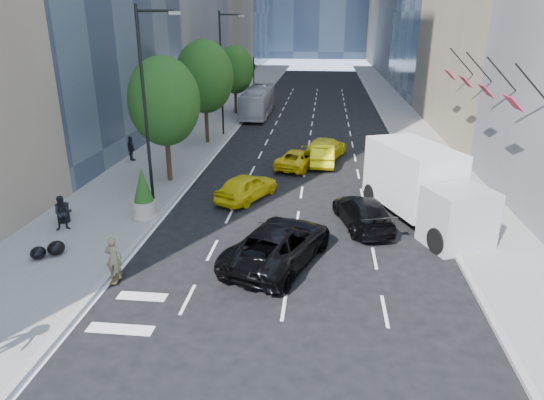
# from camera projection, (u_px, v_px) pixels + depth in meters

# --- Properties ---
(ground) EXTENTS (160.00, 160.00, 0.00)m
(ground) POSITION_uv_depth(u_px,v_px,m) (269.00, 253.00, 20.96)
(ground) COLOR black
(ground) RESTS_ON ground
(sidewalk_left) EXTENTS (6.00, 120.00, 0.15)m
(sidewalk_left) POSITION_uv_depth(u_px,v_px,m) (215.00, 117.00, 49.79)
(sidewalk_left) COLOR slate
(sidewalk_left) RESTS_ON ground
(sidewalk_right) EXTENTS (4.00, 120.00, 0.15)m
(sidewalk_right) POSITION_uv_depth(u_px,v_px,m) (404.00, 121.00, 47.87)
(sidewalk_right) COLOR slate
(sidewalk_right) RESTS_ON ground
(lamp_near) EXTENTS (2.13, 0.22, 10.00)m
(lamp_near) POSITION_uv_depth(u_px,v_px,m) (148.00, 101.00, 23.29)
(lamp_near) COLOR black
(lamp_near) RESTS_ON sidewalk_left
(lamp_far) EXTENTS (2.13, 0.22, 10.00)m
(lamp_far) POSITION_uv_depth(u_px,v_px,m) (223.00, 67.00, 40.06)
(lamp_far) COLOR black
(lamp_far) RESTS_ON sidewalk_left
(tree_near) EXTENTS (4.20, 4.20, 7.46)m
(tree_near) POSITION_uv_depth(u_px,v_px,m) (164.00, 102.00, 28.34)
(tree_near) COLOR black
(tree_near) RESTS_ON sidewalk_left
(tree_mid) EXTENTS (4.50, 4.50, 7.99)m
(tree_mid) POSITION_uv_depth(u_px,v_px,m) (205.00, 77.00, 37.53)
(tree_mid) COLOR black
(tree_mid) RESTS_ON sidewalk_left
(tree_far) EXTENTS (3.90, 3.90, 6.92)m
(tree_far) POSITION_uv_depth(u_px,v_px,m) (235.00, 70.00, 49.88)
(tree_far) COLOR black
(tree_far) RESTS_ON sidewalk_left
(traffic_signal) EXTENTS (2.48, 0.53, 5.20)m
(traffic_signal) POSITION_uv_depth(u_px,v_px,m) (254.00, 67.00, 57.38)
(traffic_signal) COLOR black
(traffic_signal) RESTS_ON sidewalk_left
(facade_flags) EXTENTS (1.85, 13.30, 2.05)m
(facade_flags) POSITION_uv_depth(u_px,v_px,m) (478.00, 82.00, 27.04)
(facade_flags) COLOR black
(facade_flags) RESTS_ON ground
(skateboarder) EXTENTS (0.67, 0.48, 1.72)m
(skateboarder) POSITION_uv_depth(u_px,v_px,m) (114.00, 261.00, 18.43)
(skateboarder) COLOR brown
(skateboarder) RESTS_ON ground
(black_sedan_lincoln) EXTENTS (4.75, 6.70, 1.70)m
(black_sedan_lincoln) POSITION_uv_depth(u_px,v_px,m) (279.00, 244.00, 19.85)
(black_sedan_lincoln) COLOR black
(black_sedan_lincoln) RESTS_ON ground
(black_sedan_mercedes) EXTENTS (3.18, 5.36, 1.45)m
(black_sedan_mercedes) POSITION_uv_depth(u_px,v_px,m) (363.00, 212.00, 23.45)
(black_sedan_mercedes) COLOR black
(black_sedan_mercedes) RESTS_ON ground
(taxi_a) EXTENTS (3.44, 4.70, 1.49)m
(taxi_a) POSITION_uv_depth(u_px,v_px,m) (247.00, 187.00, 26.96)
(taxi_a) COLOR #D7C10B
(taxi_a) RESTS_ON ground
(taxi_b) EXTENTS (1.62, 4.55, 1.49)m
(taxi_b) POSITION_uv_depth(u_px,v_px,m) (322.00, 154.00, 33.53)
(taxi_b) COLOR yellow
(taxi_b) RESTS_ON ground
(taxi_c) EXTENTS (3.30, 4.92, 1.25)m
(taxi_c) POSITION_uv_depth(u_px,v_px,m) (298.00, 159.00, 32.83)
(taxi_c) COLOR #E2BD0B
(taxi_c) RESTS_ON ground
(taxi_d) EXTENTS (3.53, 5.70, 1.54)m
(taxi_d) POSITION_uv_depth(u_px,v_px,m) (325.00, 148.00, 34.90)
(taxi_d) COLOR yellow
(taxi_d) RESTS_ON ground
(city_bus) EXTENTS (2.46, 10.49, 2.92)m
(city_bus) POSITION_uv_depth(u_px,v_px,m) (258.00, 102.00, 50.45)
(city_bus) COLOR #B6B8BC
(city_bus) RESTS_ON ground
(box_truck) EXTENTS (5.41, 8.07, 3.64)m
(box_truck) POSITION_uv_depth(u_px,v_px,m) (423.00, 186.00, 23.62)
(box_truck) COLOR beige
(box_truck) RESTS_ON ground
(pedestrian_a) EXTENTS (1.02, 0.93, 1.69)m
(pedestrian_a) POSITION_uv_depth(u_px,v_px,m) (63.00, 213.00, 22.62)
(pedestrian_a) COLOR black
(pedestrian_a) RESTS_ON sidewalk_left
(pedestrian_b) EXTENTS (1.03, 1.02, 1.74)m
(pedestrian_b) POSITION_uv_depth(u_px,v_px,m) (131.00, 148.00, 33.85)
(pedestrian_b) COLOR black
(pedestrian_b) RESTS_ON sidewalk_left
(trash_can) EXTENTS (0.59, 0.59, 0.89)m
(trash_can) POSITION_uv_depth(u_px,v_px,m) (63.00, 213.00, 23.67)
(trash_can) COLOR black
(trash_can) RESTS_ON sidewalk_left
(planter_shrub) EXTENTS (1.08, 1.08, 2.59)m
(planter_shrub) POSITION_uv_depth(u_px,v_px,m) (143.00, 194.00, 23.93)
(planter_shrub) COLOR #B5A996
(planter_shrub) RESTS_ON sidewalk_left
(garbage_bags) EXTENTS (1.21, 1.17, 0.60)m
(garbage_bags) POSITION_uv_depth(u_px,v_px,m) (49.00, 250.00, 20.25)
(garbage_bags) COLOR black
(garbage_bags) RESTS_ON sidewalk_left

